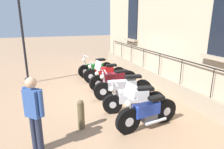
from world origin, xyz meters
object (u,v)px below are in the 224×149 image
object	(u,v)px
pedestrian_standing	(34,111)
motorcycle_silver	(123,88)
motorcycle_maroon	(113,79)
motorcycle_white	(134,99)
motorcycle_red	(105,73)
motorcycle_blue	(147,113)
bollard	(81,114)
motorcycle_green	(96,68)

from	to	relation	value
pedestrian_standing	motorcycle_silver	bearing A→B (deg)	-144.00
motorcycle_maroon	motorcycle_white	distance (m)	2.26
motorcycle_maroon	pedestrian_standing	bearing A→B (deg)	47.62
motorcycle_red	motorcycle_blue	distance (m)	4.33
motorcycle_red	motorcycle_maroon	world-z (taller)	motorcycle_maroon
motorcycle_red	bollard	distance (m)	4.20
motorcycle_maroon	motorcycle_green	bearing A→B (deg)	-84.84
motorcycle_green	pedestrian_standing	world-z (taller)	pedestrian_standing
motorcycle_green	motorcycle_red	xyz separation A→B (m)	(-0.15, 1.08, -0.01)
motorcycle_green	bollard	size ratio (longest dim) A/B	2.34
motorcycle_green	motorcycle_blue	size ratio (longest dim) A/B	0.99
motorcycle_maroon	motorcycle_silver	bearing A→B (deg)	87.78
motorcycle_green	motorcycle_white	size ratio (longest dim) A/B	0.95
motorcycle_silver	motorcycle_blue	world-z (taller)	motorcycle_blue
motorcycle_maroon	motorcycle_silver	distance (m)	1.15
motorcycle_blue	bollard	bearing A→B (deg)	-18.70
motorcycle_red	bollard	xyz separation A→B (m)	(1.88, 3.75, 0.00)
motorcycle_maroon	bollard	distance (m)	3.31
bollard	pedestrian_standing	world-z (taller)	pedestrian_standing
motorcycle_white	bollard	xyz separation A→B (m)	(1.79, 0.43, -0.00)
motorcycle_red	bollard	size ratio (longest dim) A/B	2.51
motorcycle_blue	pedestrian_standing	size ratio (longest dim) A/B	1.13
pedestrian_standing	motorcycle_maroon	bearing A→B (deg)	-132.38
motorcycle_silver	motorcycle_blue	xyz separation A→B (m)	(0.19, 2.11, 0.01)
bollard	pedestrian_standing	xyz separation A→B (m)	(1.10, 0.62, 0.57)
bollard	motorcycle_green	bearing A→B (deg)	-109.68
motorcycle_maroon	motorcycle_silver	xyz separation A→B (m)	(0.04, 1.15, -0.01)
motorcycle_red	motorcycle_white	bearing A→B (deg)	88.46
motorcycle_silver	motorcycle_green	bearing A→B (deg)	-87.41
pedestrian_standing	bollard	bearing A→B (deg)	-150.70
bollard	motorcycle_blue	bearing A→B (deg)	161.30
motorcycle_red	motorcycle_white	distance (m)	3.32
motorcycle_red	motorcycle_maroon	bearing A→B (deg)	92.14
motorcycle_green	pedestrian_standing	distance (m)	6.16
motorcycle_red	motorcycle_maroon	xyz separation A→B (m)	(-0.04, 1.06, 0.02)
motorcycle_red	motorcycle_silver	bearing A→B (deg)	89.87
motorcycle_red	motorcycle_maroon	size ratio (longest dim) A/B	0.94
motorcycle_white	pedestrian_standing	distance (m)	3.12
motorcycle_red	motorcycle_white	world-z (taller)	motorcycle_white
motorcycle_green	bollard	distance (m)	5.13
motorcycle_maroon	pedestrian_standing	size ratio (longest dim) A/B	1.27
motorcycle_red	motorcycle_blue	world-z (taller)	motorcycle_blue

